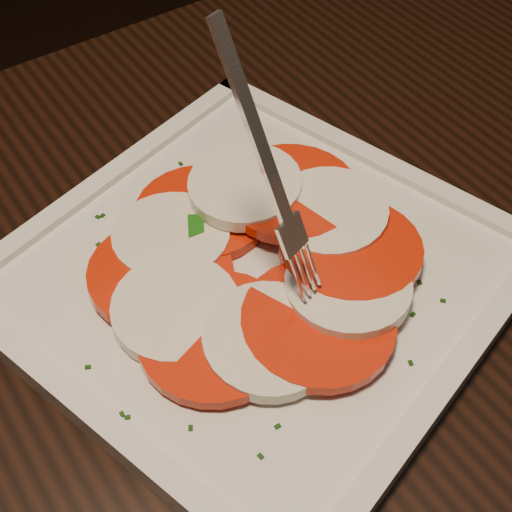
# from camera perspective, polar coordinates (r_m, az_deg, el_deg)

# --- Properties ---
(ground) EXTENTS (6.00, 6.00, 0.00)m
(ground) POSITION_cam_1_polar(r_m,az_deg,el_deg) (1.25, -2.22, -14.87)
(ground) COLOR black
(ground) RESTS_ON ground
(table) EXTENTS (1.23, 0.84, 0.75)m
(table) POSITION_cam_1_polar(r_m,az_deg,el_deg) (0.53, 2.77, -14.99)
(table) COLOR black
(table) RESTS_ON ground
(plate) EXTENTS (0.36, 0.36, 0.01)m
(plate) POSITION_cam_1_polar(r_m,az_deg,el_deg) (0.47, -0.00, -1.76)
(plate) COLOR silver
(plate) RESTS_ON table
(caprese_salad) EXTENTS (0.23, 0.23, 0.03)m
(caprese_salad) POSITION_cam_1_polar(r_m,az_deg,el_deg) (0.46, 0.01, -0.33)
(caprese_salad) COLOR red
(caprese_salad) RESTS_ON plate
(fork) EXTENTS (0.05, 0.08, 0.16)m
(fork) POSITION_cam_1_polar(r_m,az_deg,el_deg) (0.39, -0.07, 7.54)
(fork) COLOR white
(fork) RESTS_ON caprese_salad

